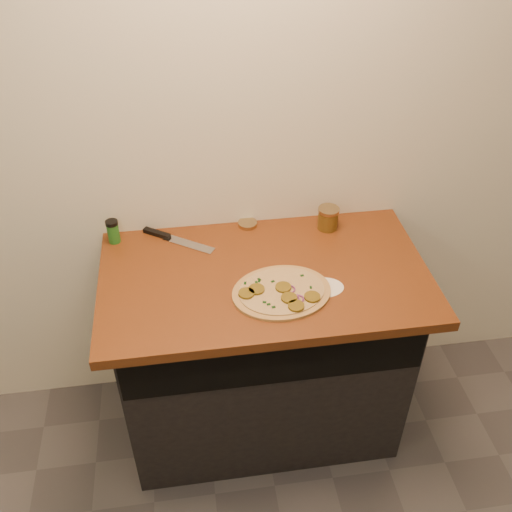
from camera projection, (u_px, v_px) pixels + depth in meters
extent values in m
cube|color=silver|center=(251.00, 119.00, 2.06)|extent=(4.00, 0.02, 2.70)
cube|color=black|center=(262.00, 353.00, 2.40)|extent=(1.10, 0.60, 0.86)
cube|color=brown|center=(264.00, 276.00, 2.09)|extent=(1.20, 0.70, 0.04)
cylinder|color=tan|center=(282.00, 292.00, 1.99)|extent=(0.38, 0.38, 0.01)
cylinder|color=beige|center=(282.00, 290.00, 1.98)|extent=(0.33, 0.33, 0.00)
cylinder|color=brown|center=(246.00, 293.00, 1.96)|extent=(0.06, 0.06, 0.01)
cylinder|color=brown|center=(283.00, 287.00, 1.99)|extent=(0.06, 0.06, 0.01)
cylinder|color=brown|center=(257.00, 289.00, 1.98)|extent=(0.06, 0.06, 0.01)
cylinder|color=brown|center=(289.00, 298.00, 1.94)|extent=(0.06, 0.06, 0.01)
cylinder|color=brown|center=(312.00, 297.00, 1.95)|extent=(0.06, 0.06, 0.01)
cylinder|color=brown|center=(296.00, 306.00, 1.91)|extent=(0.06, 0.06, 0.01)
torus|color=#6F2968|center=(298.00, 299.00, 1.94)|extent=(0.05, 0.05, 0.01)
torus|color=#6F2968|center=(293.00, 299.00, 1.94)|extent=(0.05, 0.05, 0.01)
torus|color=#6F2968|center=(289.00, 289.00, 1.98)|extent=(0.05, 0.05, 0.01)
cube|color=black|center=(288.00, 286.00, 2.00)|extent=(0.01, 0.01, 0.00)
cube|color=black|center=(245.00, 283.00, 2.01)|extent=(0.01, 0.01, 0.00)
cube|color=black|center=(256.00, 282.00, 2.01)|extent=(0.01, 0.01, 0.00)
cube|color=black|center=(264.00, 302.00, 1.93)|extent=(0.01, 0.01, 0.00)
cube|color=black|center=(311.00, 287.00, 1.99)|extent=(0.01, 0.01, 0.00)
cube|color=black|center=(312.00, 298.00, 1.94)|extent=(0.01, 0.01, 0.00)
cube|color=black|center=(259.00, 281.00, 2.02)|extent=(0.01, 0.01, 0.00)
cube|color=black|center=(273.00, 281.00, 2.01)|extent=(0.01, 0.01, 0.00)
cube|color=black|center=(274.00, 307.00, 1.91)|extent=(0.01, 0.01, 0.00)
cube|color=black|center=(253.00, 288.00, 1.99)|extent=(0.01, 0.01, 0.00)
cube|color=black|center=(282.00, 285.00, 2.00)|extent=(0.01, 0.01, 0.00)
cube|color=black|center=(269.00, 304.00, 1.92)|extent=(0.01, 0.01, 0.00)
cube|color=black|center=(302.00, 275.00, 2.04)|extent=(0.01, 0.01, 0.00)
cube|color=black|center=(259.00, 279.00, 2.02)|extent=(0.01, 0.01, 0.00)
cube|color=#B7BAC1|center=(189.00, 244.00, 2.21)|extent=(0.20, 0.15, 0.00)
cube|color=black|center=(157.00, 233.00, 2.25)|extent=(0.11, 0.08, 0.02)
cylinder|color=tan|center=(248.00, 224.00, 2.31)|extent=(0.08, 0.08, 0.02)
cylinder|color=maroon|center=(328.00, 220.00, 2.28)|extent=(0.08, 0.08, 0.08)
cylinder|color=tan|center=(329.00, 210.00, 2.25)|extent=(0.08, 0.08, 0.01)
cylinder|color=#226821|center=(113.00, 233.00, 2.20)|extent=(0.05, 0.05, 0.08)
cylinder|color=black|center=(111.00, 223.00, 2.17)|extent=(0.05, 0.05, 0.01)
cylinder|color=white|center=(322.00, 288.00, 2.01)|extent=(0.16, 0.16, 0.00)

